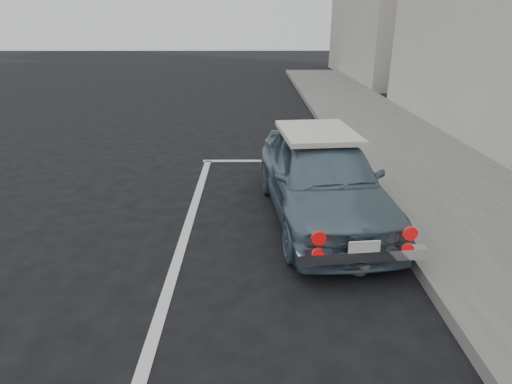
% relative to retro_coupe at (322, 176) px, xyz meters
% --- Properties ---
extents(pline_front, '(3.00, 0.12, 0.01)m').
position_rel_retro_coupe_xyz_m(pline_front, '(-0.45, 2.63, -0.61)').
color(pline_front, silver).
rests_on(pline_front, ground).
extents(pline_side, '(0.12, 7.00, 0.01)m').
position_rel_retro_coupe_xyz_m(pline_side, '(-1.85, -0.87, -0.61)').
color(pline_side, silver).
rests_on(pline_side, ground).
extents(retro_coupe, '(1.78, 3.72, 1.22)m').
position_rel_retro_coupe_xyz_m(retro_coupe, '(0.00, 0.00, 0.00)').
color(retro_coupe, slate).
rests_on(retro_coupe, ground).
extents(cat, '(0.33, 0.51, 0.28)m').
position_rel_retro_coupe_xyz_m(cat, '(0.19, -1.50, -0.49)').
color(cat, '#796C5C').
rests_on(cat, ground).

